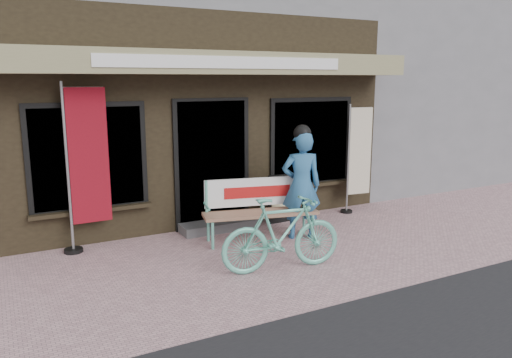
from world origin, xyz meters
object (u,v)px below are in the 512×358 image
bicycle (282,234)px  nobori_cream (358,157)px  nobori_red (85,165)px  bench (259,204)px  person (301,183)px  menu_stand (279,198)px

bicycle → nobori_cream: 3.43m
nobori_red → bench: bearing=-18.6°
bench → person: (0.63, -0.24, 0.32)m
bicycle → nobori_cream: (2.80, 1.91, 0.56)m
person → nobori_red: 3.26m
nobori_cream → menu_stand: (-1.68, 0.05, -0.62)m
bicycle → nobori_red: size_ratio=0.67×
bench → menu_stand: bearing=54.0°
bicycle → menu_stand: bicycle is taller
person → bench: bearing=-179.5°
menu_stand → person: bearing=-101.1°
person → bicycle: person is taller
bench → nobori_cream: bearing=27.1°
nobori_cream → menu_stand: nobori_cream is taller
person → bicycle: 1.49m
bench → bicycle: bicycle is taller
bench → bicycle: (-0.35, -1.29, -0.07)m
bench → menu_stand: size_ratio=2.14×
person → bicycle: size_ratio=1.09×
bicycle → nobori_red: 3.03m
nobori_red → menu_stand: nobori_red is taller
bench → person: person is taller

